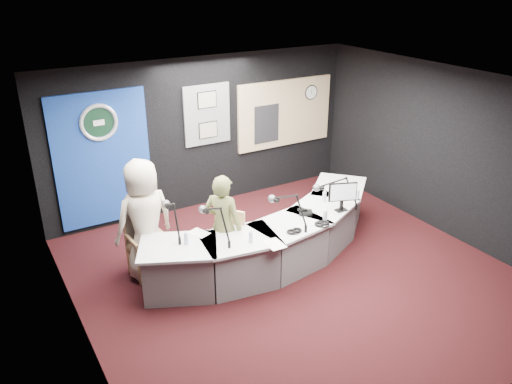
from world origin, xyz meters
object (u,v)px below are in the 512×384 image
armchair_left (147,244)px  person_man (145,220)px  armchair_right (224,248)px  person_woman (223,226)px  broadcast_desk (273,239)px

armchair_left → person_man: size_ratio=0.56×
armchair_right → person_man: size_ratio=0.48×
person_man → person_woman: person_man is taller
broadcast_desk → person_woman: person_woman is taller
person_man → armchair_left: bearing=180.0°
armchair_right → person_woman: person_woman is taller
armchair_left → armchair_right: (0.97, -0.56, -0.07)m
armchair_right → person_woman: bearing=0.0°
armchair_right → person_man: bearing=-156.9°
broadcast_desk → person_woman: (-0.82, 0.04, 0.42)m
broadcast_desk → person_woman: size_ratio=2.85×
broadcast_desk → person_woman: 0.92m
armchair_right → person_woman: (0.00, 0.00, 0.36)m
person_man → person_woman: size_ratio=1.14×
broadcast_desk → person_man: 1.96m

